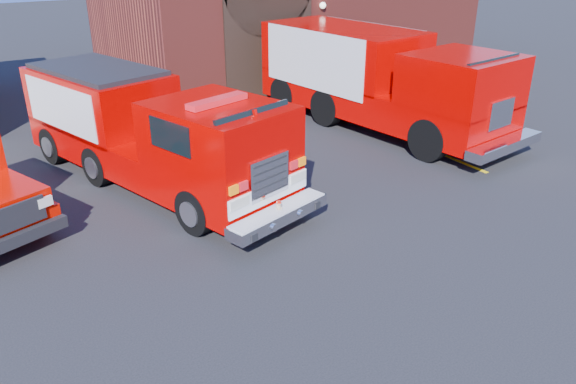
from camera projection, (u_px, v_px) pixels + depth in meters
ground at (258, 228)px, 11.76m from camera, size 100.00×100.00×0.00m
parking_stripe_near at (444, 155)px, 15.64m from camera, size 0.12×3.00×0.01m
parking_stripe_mid at (375, 127)px, 17.96m from camera, size 0.12×3.00×0.01m
parking_stripe_far at (321, 105)px, 20.28m from camera, size 0.12×3.00×0.01m
fire_engine at (149, 131)px, 13.39m from camera, size 4.60×8.75×2.60m
secondary_truck at (376, 76)px, 17.48m from camera, size 3.92×9.28×2.92m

